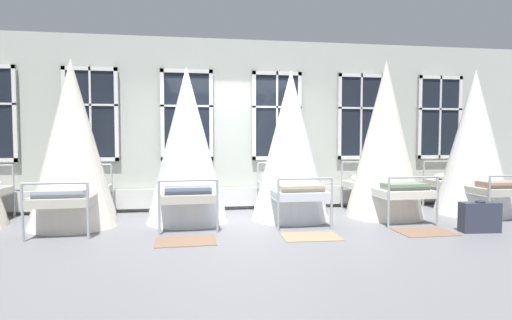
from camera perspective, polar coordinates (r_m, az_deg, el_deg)
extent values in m
plane|color=slate|center=(6.71, -2.18, -8.78)|extent=(25.74, 25.74, 0.00)
cube|color=#B2B7AD|center=(7.94, -3.36, 4.92)|extent=(13.87, 0.10, 3.27)
cube|color=silver|center=(8.40, -30.66, 5.60)|extent=(0.07, 0.06, 1.71)
cube|color=black|center=(8.01, -22.13, 5.94)|extent=(0.97, 0.02, 1.71)
cube|color=silver|center=(8.01, -22.02, 0.07)|extent=(0.97, 0.06, 0.07)
cube|color=silver|center=(8.10, -22.25, 11.75)|extent=(0.97, 0.06, 0.07)
cube|color=silver|center=(8.13, -25.25, 5.83)|extent=(0.07, 0.06, 1.71)
cube|color=silver|center=(7.92, -18.94, 6.04)|extent=(0.07, 0.06, 1.71)
cube|color=silver|center=(8.01, -22.13, 5.94)|extent=(0.04, 0.06, 1.71)
cube|color=silver|center=(8.03, -22.16, 7.16)|extent=(0.97, 0.06, 0.04)
cube|color=black|center=(7.80, -9.64, 6.21)|extent=(0.97, 0.02, 1.71)
cube|color=silver|center=(7.80, -9.58, 0.18)|extent=(0.97, 0.06, 0.07)
cube|color=silver|center=(7.89, -9.69, 12.17)|extent=(0.97, 0.06, 0.07)
cube|color=silver|center=(7.82, -12.97, 6.16)|extent=(0.07, 0.06, 1.71)
cube|color=silver|center=(7.81, -6.30, 6.23)|extent=(0.07, 0.06, 1.71)
cube|color=silver|center=(7.80, -9.64, 6.21)|extent=(0.04, 0.06, 1.71)
cube|color=silver|center=(7.82, -9.65, 7.46)|extent=(0.97, 0.06, 0.04)
cube|color=black|center=(7.97, 2.93, 6.18)|extent=(0.97, 0.02, 1.71)
cube|color=silver|center=(7.97, 2.92, 0.27)|extent=(0.97, 0.06, 0.07)
cube|color=silver|center=(8.06, 2.95, 12.02)|extent=(0.97, 0.06, 0.07)
cube|color=silver|center=(7.89, -0.30, 6.21)|extent=(0.07, 0.06, 1.71)
cube|color=silver|center=(8.07, 6.09, 6.13)|extent=(0.07, 0.06, 1.71)
cube|color=silver|center=(7.97, 2.93, 6.18)|extent=(0.04, 0.06, 1.71)
cube|color=silver|center=(7.98, 2.94, 7.41)|extent=(0.97, 0.06, 0.04)
cube|color=black|center=(8.49, 14.47, 5.89)|extent=(0.97, 0.02, 1.71)
cube|color=silver|center=(8.49, 14.39, 0.35)|extent=(0.97, 0.06, 0.07)
cube|color=silver|center=(8.57, 14.54, 11.38)|extent=(0.97, 0.06, 0.07)
cube|color=silver|center=(8.32, 11.59, 5.99)|extent=(0.07, 0.06, 1.71)
cube|color=silver|center=(8.68, 17.22, 5.79)|extent=(0.07, 0.06, 1.71)
cube|color=silver|center=(8.49, 14.47, 5.89)|extent=(0.04, 0.06, 1.71)
cube|color=silver|center=(8.50, 14.48, 7.05)|extent=(0.97, 0.06, 0.04)
cube|color=black|center=(9.31, 24.31, 5.46)|extent=(0.97, 0.02, 1.71)
cube|color=silver|center=(9.30, 24.20, 0.41)|extent=(0.97, 0.06, 0.07)
cube|color=silver|center=(9.38, 24.43, 10.48)|extent=(0.97, 0.06, 0.07)
cube|color=silver|center=(9.07, 21.91, 5.58)|extent=(0.07, 0.06, 1.71)
cube|color=silver|center=(9.56, 26.59, 5.34)|extent=(0.07, 0.06, 1.71)
cube|color=silver|center=(9.31, 24.31, 5.46)|extent=(0.04, 0.06, 1.71)
cube|color=silver|center=(9.32, 24.34, 6.51)|extent=(0.97, 0.06, 0.04)
cube|color=silver|center=(7.89, -3.24, -5.16)|extent=(9.22, 0.10, 0.36)
cylinder|color=#9EA3A8|center=(8.32, -30.82, -3.75)|extent=(0.04, 0.04, 0.90)
cylinder|color=#9EA3A8|center=(7.99, -25.41, -3.88)|extent=(0.04, 0.04, 0.90)
cylinder|color=#9EA3A8|center=(7.81, -19.56, -3.92)|extent=(0.04, 0.04, 0.90)
cylinder|color=#9EA3A8|center=(6.27, -29.90, -6.43)|extent=(0.04, 0.04, 0.77)
cylinder|color=#9EA3A8|center=(6.04, -22.48, -6.60)|extent=(0.04, 0.04, 0.77)
cylinder|color=#9EA3A8|center=(7.12, -27.38, -4.92)|extent=(0.07, 1.83, 0.03)
cylinder|color=#9EA3A8|center=(6.92, -20.83, -5.00)|extent=(0.07, 1.83, 0.03)
cylinder|color=#9EA3A8|center=(7.85, -22.58, -0.63)|extent=(0.82, 0.05, 0.03)
cylinder|color=#9EA3A8|center=(6.09, -26.34, -2.93)|extent=(0.82, 0.05, 0.03)
cube|color=#B7B2A3|center=(7.00, -24.16, -4.47)|extent=(0.88, 1.87, 0.12)
ellipsoid|color=silver|center=(7.64, -22.93, -2.84)|extent=(0.64, 0.41, 0.14)
cube|color=#8C939E|center=(6.36, -25.64, -4.22)|extent=(0.68, 0.37, 0.10)
cone|color=silver|center=(6.95, -24.31, 2.23)|extent=(1.34, 1.34, 2.62)
cylinder|color=#9EA3A8|center=(7.77, -12.73, -3.85)|extent=(0.04, 0.04, 0.90)
cylinder|color=#9EA3A8|center=(7.78, -6.64, -3.79)|extent=(0.04, 0.04, 0.90)
cylinder|color=#9EA3A8|center=(5.96, -13.40, -6.57)|extent=(0.04, 0.04, 0.77)
cylinder|color=#9EA3A8|center=(5.98, -5.44, -6.48)|extent=(0.04, 0.04, 0.77)
cylinder|color=#9EA3A8|center=(6.86, -13.02, -4.94)|extent=(0.09, 1.83, 0.03)
cylinder|color=#9EA3A8|center=(6.88, -6.12, -4.87)|extent=(0.09, 1.83, 0.03)
cylinder|color=#9EA3A8|center=(7.72, -9.71, -0.49)|extent=(0.83, 0.06, 0.03)
cylinder|color=#9EA3A8|center=(5.90, -9.45, -2.84)|extent=(0.83, 0.06, 0.03)
cube|color=#B7B2A3|center=(6.85, -9.57, -4.40)|extent=(0.90, 1.88, 0.12)
ellipsoid|color=silver|center=(7.51, -9.67, -2.74)|extent=(0.64, 0.42, 0.14)
cube|color=slate|center=(6.18, -9.48, -4.16)|extent=(0.69, 0.38, 0.10)
cone|color=white|center=(6.79, -9.63, 2.19)|extent=(1.34, 1.34, 2.56)
cylinder|color=#9EA3A8|center=(7.84, 0.28, -3.72)|extent=(0.04, 0.04, 0.90)
cylinder|color=#9EA3A8|center=(8.02, 6.12, -3.58)|extent=(0.04, 0.04, 0.90)
cylinder|color=#9EA3A8|center=(6.06, 3.14, -6.34)|extent=(0.04, 0.04, 0.77)
cylinder|color=#9EA3A8|center=(6.29, 10.54, -6.04)|extent=(0.04, 0.04, 0.77)
cylinder|color=#9EA3A8|center=(6.95, 1.53, -4.77)|extent=(0.04, 1.83, 0.03)
cylinder|color=#9EA3A8|center=(7.14, 8.06, -4.58)|extent=(0.04, 1.83, 0.03)
cylinder|color=#9EA3A8|center=(7.88, 3.24, -0.39)|extent=(0.82, 0.04, 0.03)
cylinder|color=#9EA3A8|center=(6.11, 6.93, -2.62)|extent=(0.82, 0.04, 0.03)
cube|color=silver|center=(7.03, 4.84, -4.18)|extent=(0.85, 1.86, 0.12)
ellipsoid|color=silver|center=(7.67, 3.62, -2.58)|extent=(0.64, 0.40, 0.14)
cube|color=tan|center=(6.38, 6.28, -3.91)|extent=(0.68, 0.36, 0.10)
cone|color=white|center=(6.97, 4.87, 2.14)|extent=(1.34, 1.34, 2.53)
cylinder|color=#9EA3A8|center=(8.21, 11.95, -3.47)|extent=(0.04, 0.04, 0.90)
cylinder|color=#9EA3A8|center=(8.56, 17.06, -3.28)|extent=(0.04, 0.04, 0.90)
cylinder|color=#9EA3A8|center=(6.58, 18.08, -5.74)|extent=(0.04, 0.04, 0.77)
cylinder|color=#9EA3A8|center=(7.01, 24.04, -5.32)|extent=(0.04, 0.04, 0.77)
cylinder|color=#9EA3A8|center=(7.38, 14.67, -4.40)|extent=(0.09, 1.83, 0.03)
cylinder|color=#9EA3A8|center=(7.77, 20.20, -4.13)|extent=(0.09, 1.83, 0.03)
cylinder|color=#9EA3A8|center=(8.34, 14.60, -0.29)|extent=(0.83, 0.06, 0.03)
cylinder|color=#9EA3A8|center=(6.74, 21.22, -2.28)|extent=(0.83, 0.06, 0.03)
cube|color=silver|center=(7.56, 17.51, -3.80)|extent=(0.90, 1.88, 0.12)
ellipsoid|color=silver|center=(8.15, 15.29, -2.35)|extent=(0.64, 0.42, 0.14)
cube|color=slate|center=(6.98, 20.07, -3.48)|extent=(0.69, 0.38, 0.10)
cone|color=silver|center=(7.51, 17.62, 2.84)|extent=(1.34, 1.34, 2.73)
cylinder|color=#9EA3A8|center=(8.99, 22.40, -3.08)|extent=(0.04, 0.04, 0.90)
cylinder|color=#9EA3A8|center=(9.45, 26.66, -2.89)|extent=(0.04, 0.04, 0.90)
cylinder|color=#9EA3A8|center=(7.51, 29.84, -4.92)|extent=(0.04, 0.04, 0.77)
cylinder|color=#9EA3A8|center=(8.23, 25.79, -3.85)|extent=(0.05, 1.83, 0.03)
cylinder|color=#9EA3A8|center=(8.73, 30.22, -3.58)|extent=(0.05, 1.83, 0.03)
cylinder|color=#9EA3A8|center=(9.17, 24.65, -0.17)|extent=(0.82, 0.04, 0.03)
cube|color=#B7B2A3|center=(8.47, 28.08, -3.30)|extent=(0.87, 1.86, 0.12)
ellipsoid|color=beige|center=(9.00, 25.47, -2.04)|extent=(0.64, 0.41, 0.14)
cube|color=gray|center=(7.95, 30.99, -2.96)|extent=(0.68, 0.37, 0.10)
cone|color=white|center=(8.42, 28.22, 2.25)|extent=(1.34, 1.34, 2.62)
cube|color=brown|center=(5.61, -9.81, -11.14)|extent=(0.81, 0.58, 0.01)
cube|color=#8E7A5B|center=(5.84, 7.69, -10.56)|extent=(0.83, 0.60, 0.01)
cube|color=brown|center=(6.53, 22.56, -9.30)|extent=(0.81, 0.57, 0.01)
cube|color=#2D3342|center=(6.86, 28.82, -7.03)|extent=(0.57, 0.24, 0.44)
cube|color=tan|center=(6.95, 28.34, -6.89)|extent=(0.50, 0.05, 0.03)
torus|color=#2D3342|center=(6.82, 28.87, -5.08)|extent=(0.15, 0.15, 0.02)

